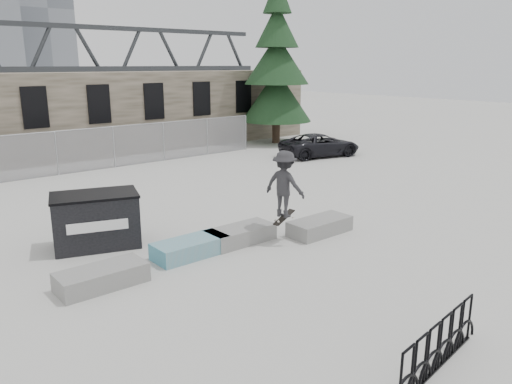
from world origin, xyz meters
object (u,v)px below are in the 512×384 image
planter_center_left (191,247)px  planter_center_right (240,234)px  bike_rack (439,346)px  skateboarder (285,184)px  dumpster (96,220)px  suv (320,145)px  spruce_tree (277,67)px  planter_offset (320,226)px  planter_far_left (102,276)px

planter_center_left → planter_center_right: same height
planter_center_right → bike_rack: 7.04m
bike_rack → skateboarder: size_ratio=1.51×
planter_center_left → dumpster: bearing=124.7°
dumpster → suv: (15.04, 5.62, -0.14)m
spruce_tree → suv: bearing=-105.0°
planter_center_right → bike_rack: bike_rack is taller
planter_center_right → spruce_tree: (13.18, 13.05, 4.52)m
planter_center_right → suv: size_ratio=0.45×
planter_center_left → dumpster: size_ratio=0.76×
planter_offset → suv: 13.00m
planter_center_left → skateboarder: skateboarder is taller
planter_center_left → spruce_tree: (14.83, 13.03, 4.52)m
planter_center_right → skateboarder: skateboarder is taller
bike_rack → skateboarder: 6.69m
skateboarder → planter_offset: bearing=-113.2°
suv → spruce_tree: bearing=-2.0°
skateboarder → planter_center_right: bearing=37.3°
planter_center_right → planter_center_left: bearing=179.1°
planter_center_left → skateboarder: 3.11m
bike_rack → suv: size_ratio=0.70×
bike_rack → spruce_tree: bearing=54.1°
planter_center_left → suv: (13.46, 7.91, 0.38)m
skateboarder → planter_far_left: bearing=69.2°
planter_far_left → spruce_tree: bearing=37.4°
planter_offset → dumpster: (-5.54, 3.25, 0.52)m
dumpster → skateboarder: skateboarder is taller
planter_center_left → skateboarder: (2.64, -0.78, 1.45)m
planter_far_left → spruce_tree: (17.40, 13.32, 4.52)m
planter_far_left → planter_center_left: same height
planter_center_left → spruce_tree: 20.25m
planter_far_left → dumpster: 2.81m
planter_far_left → suv: (16.03, 8.20, 0.38)m
spruce_tree → dumpster: bearing=-146.8°
planter_center_left → spruce_tree: bearing=41.3°
dumpster → planter_center_right: bearing=-16.7°
dumpster → planter_far_left: bearing=-92.0°
suv → skateboarder: size_ratio=2.17×
planter_center_right → suv: suv is taller
planter_far_left → bike_rack: 7.28m
suv → planter_center_left: bearing=133.5°
suv → skateboarder: 13.91m
spruce_tree → suv: spruce_tree is taller
planter_center_left → skateboarder: bearing=-16.4°
planter_far_left → skateboarder: (5.22, -0.49, 1.45)m
spruce_tree → suv: size_ratio=2.56×
dumpster → bike_rack: (1.96, -9.24, -0.32)m
planter_center_right → suv: 14.23m
planter_offset → skateboarder: 1.96m
planter_center_left → suv: size_ratio=0.45×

